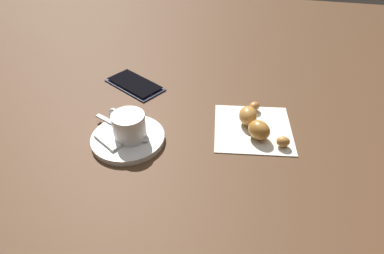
# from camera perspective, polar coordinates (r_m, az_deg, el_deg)

# --- Properties ---
(ground_plane) EXTENTS (1.80, 1.80, 0.00)m
(ground_plane) POSITION_cam_1_polar(r_m,az_deg,el_deg) (0.65, -1.41, -1.17)
(ground_plane) COLOR #4B301E
(saucer) EXTENTS (0.14, 0.14, 0.01)m
(saucer) POSITION_cam_1_polar(r_m,az_deg,el_deg) (0.64, -10.93, -1.95)
(saucer) COLOR silver
(saucer) RESTS_ON ground
(espresso_cup) EXTENTS (0.08, 0.06, 0.05)m
(espresso_cup) POSITION_cam_1_polar(r_m,az_deg,el_deg) (0.62, -10.88, 0.26)
(espresso_cup) COLOR silver
(espresso_cup) RESTS_ON saucer
(teaspoon) EXTENTS (0.13, 0.07, 0.01)m
(teaspoon) POSITION_cam_1_polar(r_m,az_deg,el_deg) (0.64, -10.63, -0.82)
(teaspoon) COLOR silver
(teaspoon) RESTS_ON saucer
(sugar_packet) EXTENTS (0.06, 0.05, 0.01)m
(sugar_packet) POSITION_cam_1_polar(r_m,az_deg,el_deg) (0.63, -14.32, -2.35)
(sugar_packet) COLOR white
(sugar_packet) RESTS_ON saucer
(napkin) EXTENTS (0.17, 0.17, 0.00)m
(napkin) POSITION_cam_1_polar(r_m,az_deg,el_deg) (0.67, 10.43, -0.21)
(napkin) COLOR silver
(napkin) RESTS_ON ground
(croissant) EXTENTS (0.10, 0.13, 0.04)m
(croissant) POSITION_cam_1_polar(r_m,az_deg,el_deg) (0.66, 10.87, 0.74)
(croissant) COLOR #AB6D37
(croissant) RESTS_ON napkin
(cell_phone) EXTENTS (0.16, 0.13, 0.01)m
(cell_phone) POSITION_cam_1_polar(r_m,az_deg,el_deg) (0.81, -9.84, 7.26)
(cell_phone) COLOR #1B1D36
(cell_phone) RESTS_ON ground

